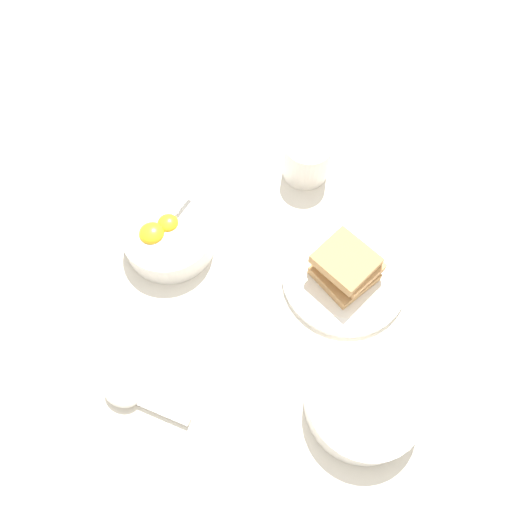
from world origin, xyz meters
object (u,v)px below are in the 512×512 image
egg_bowl (169,236)px  toast_sandwich (347,266)px  congee_bowl (364,402)px  drinking_cup (307,159)px  toast_plate (344,277)px  soup_spoon (129,396)px

egg_bowl → toast_sandwich: bearing=63.1°
congee_bowl → drinking_cup: drinking_cup is taller
toast_plate → toast_sandwich: (-0.00, -0.00, 0.04)m
congee_bowl → egg_bowl: bearing=-146.9°
toast_sandwich → drinking_cup: (-0.22, 0.00, -0.00)m
drinking_cup → egg_bowl: bearing=-72.0°
toast_plate → toast_sandwich: toast_sandwich is taller
egg_bowl → toast_plate: egg_bowl is taller
toast_plate → toast_sandwich: size_ratio=1.73×
egg_bowl → toast_plate: (0.14, 0.27, -0.02)m
egg_bowl → drinking_cup: egg_bowl is taller
toast_plate → congee_bowl: size_ratio=1.24×
toast_plate → soup_spoon: (0.10, -0.37, 0.01)m
congee_bowl → drinking_cup: bearing=173.7°
egg_bowl → drinking_cup: bearing=108.0°
toast_sandwich → drinking_cup: bearing=179.2°
toast_sandwich → egg_bowl: bearing=-116.9°
egg_bowl → congee_bowl: 0.41m
egg_bowl → congee_bowl: (0.34, 0.22, -0.00)m
toast_plate → soup_spoon: soup_spoon is taller
congee_bowl → drinking_cup: (-0.43, 0.05, 0.01)m
soup_spoon → drinking_cup: size_ratio=1.52×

